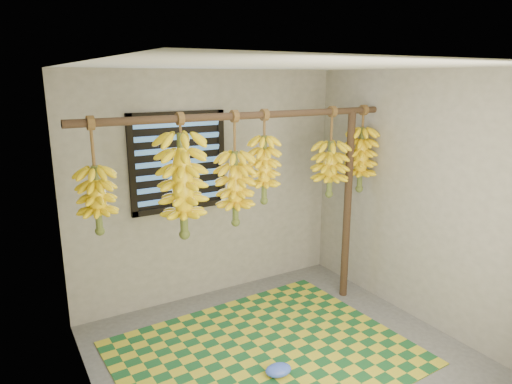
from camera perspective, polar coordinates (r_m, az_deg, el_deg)
floor at (r=4.11m, az=4.15°, el=-20.36°), size 3.00×3.00×0.01m
ceiling at (r=3.39m, az=4.89°, el=15.52°), size 3.00×3.00×0.01m
wall_back at (r=4.83m, az=-5.74°, el=0.66°), size 3.00×0.01×2.40m
wall_left at (r=3.02m, az=-19.94°, el=-8.51°), size 0.01×3.00×2.40m
wall_right at (r=4.57m, az=20.18°, el=-0.94°), size 0.01×3.00×2.40m
window at (r=4.61m, az=-9.64°, el=3.69°), size 1.00×0.04×1.00m
hanging_pole at (r=4.00m, az=-1.10°, el=9.54°), size 3.00×0.06×0.06m
support_post at (r=4.87m, az=11.36°, el=-1.88°), size 0.08×0.08×2.00m
woven_mat at (r=4.18m, az=1.11°, el=-19.47°), size 2.49×2.03×0.01m
plastic_bag at (r=3.91m, az=2.82°, el=-21.34°), size 0.24×0.19×0.09m
banana_bunch_a at (r=3.64m, az=-19.24°, el=-0.94°), size 0.28×0.28×0.90m
banana_bunch_b at (r=3.82m, az=-9.16°, el=0.74°), size 0.40×0.40×1.04m
banana_bunch_c at (r=4.04m, az=-2.62°, el=0.46°), size 0.34×0.34×1.02m
banana_bunch_d at (r=4.15m, az=1.03°, el=2.82°), size 0.29×0.29×0.86m
banana_bunch_e at (r=4.61m, az=9.23°, el=2.88°), size 0.36×0.36×0.89m
banana_bunch_f at (r=4.86m, az=12.97°, el=4.00°), size 0.31×0.31×0.89m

